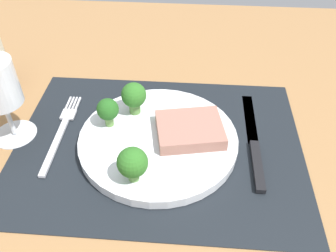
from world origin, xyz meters
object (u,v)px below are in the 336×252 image
object	(u,v)px
plate	(158,140)
fork	(61,131)
steak	(190,130)
knife	(254,145)

from	to	relation	value
plate	fork	xyz separation A→B (cm)	(-16.53, 1.42, -0.55)
plate	steak	bearing A→B (deg)	10.18
knife	steak	bearing A→B (deg)	178.33
steak	fork	world-z (taller)	steak
fork	knife	world-z (taller)	knife
steak	knife	xyz separation A→B (cm)	(10.47, -0.36, -2.33)
plate	knife	world-z (taller)	plate
steak	fork	distance (cm)	21.65
steak	fork	bearing A→B (deg)	178.60
plate	knife	xyz separation A→B (cm)	(15.46, 0.53, -0.50)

